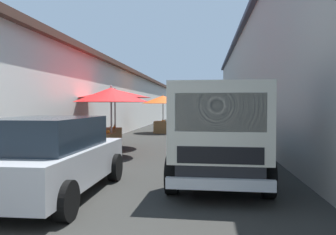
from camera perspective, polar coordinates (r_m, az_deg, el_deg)
ground at (r=15.42m, az=1.26°, el=-4.17°), size 90.00×90.00×0.00m
building_left_whitewash at (r=19.40m, az=-19.08°, el=2.92°), size 49.80×7.50×3.99m
building_right_concrete at (r=18.45m, az=24.18°, el=6.39°), size 49.80×7.50×6.23m
fruit_stall_near_left at (r=13.42m, az=-9.03°, el=2.68°), size 2.81×2.81×2.36m
fruit_stall_far_right at (r=20.57m, az=-0.90°, el=2.37°), size 2.60×2.60×2.34m
fruit_stall_near_right at (r=11.15m, az=-9.71°, el=2.47°), size 2.44×2.44×2.32m
hatchback_car at (r=6.63m, az=-19.28°, el=-6.14°), size 3.91×1.92×1.45m
delivery_truck at (r=7.00m, az=8.60°, el=-3.12°), size 4.97×2.09×2.08m
vendor_by_crates at (r=12.11m, az=12.91°, el=-1.41°), size 0.28×0.64×1.64m
vendor_in_shade at (r=19.53m, az=7.10°, el=0.03°), size 0.48×0.51×1.69m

